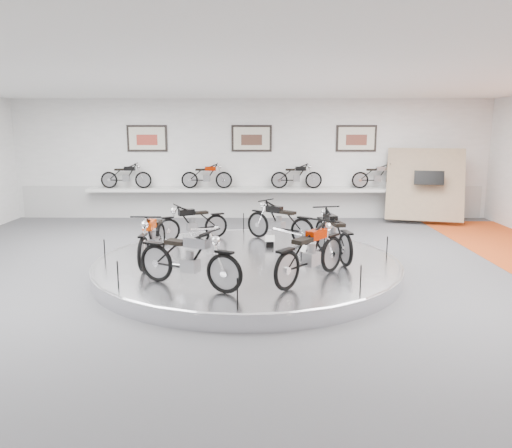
{
  "coord_description": "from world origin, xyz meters",
  "views": [
    {
      "loc": [
        0.23,
        -9.93,
        3.04
      ],
      "look_at": [
        0.18,
        0.6,
        1.01
      ],
      "focal_mm": 35.0,
      "sensor_mm": 36.0,
      "label": 1
    }
  ],
  "objects_px": {
    "bike_c": "(192,222)",
    "bike_d": "(152,237)",
    "display_platform": "(248,266)",
    "bike_e": "(189,258)",
    "bike_b": "(279,221)",
    "bike_a": "(333,233)",
    "shelf": "(252,190)",
    "bike_f": "(311,252)"
  },
  "relations": [
    {
      "from": "display_platform",
      "to": "bike_e",
      "type": "bearing_deg",
      "value": -117.4
    },
    {
      "from": "shelf",
      "to": "bike_b",
      "type": "xyz_separation_m",
      "value": [
        0.75,
        -4.67,
        -0.2
      ]
    },
    {
      "from": "display_platform",
      "to": "bike_f",
      "type": "distance_m",
      "value": 2.02
    },
    {
      "from": "bike_b",
      "to": "bike_f",
      "type": "relative_size",
      "value": 0.94
    },
    {
      "from": "shelf",
      "to": "bike_f",
      "type": "distance_m",
      "value": 7.97
    },
    {
      "from": "bike_c",
      "to": "bike_d",
      "type": "relative_size",
      "value": 0.88
    },
    {
      "from": "bike_a",
      "to": "bike_d",
      "type": "relative_size",
      "value": 1.01
    },
    {
      "from": "display_platform",
      "to": "bike_c",
      "type": "relative_size",
      "value": 4.08
    },
    {
      "from": "display_platform",
      "to": "bike_d",
      "type": "bearing_deg",
      "value": -174.27
    },
    {
      "from": "shelf",
      "to": "bike_a",
      "type": "distance_m",
      "value": 6.48
    },
    {
      "from": "bike_b",
      "to": "shelf",
      "type": "bearing_deg",
      "value": -41.57
    },
    {
      "from": "bike_a",
      "to": "bike_b",
      "type": "xyz_separation_m",
      "value": [
        -1.07,
        1.55,
        -0.03
      ]
    },
    {
      "from": "shelf",
      "to": "bike_b",
      "type": "bearing_deg",
      "value": -80.93
    },
    {
      "from": "bike_e",
      "to": "bike_a",
      "type": "bearing_deg",
      "value": 63.58
    },
    {
      "from": "display_platform",
      "to": "bike_b",
      "type": "bearing_deg",
      "value": 66.66
    },
    {
      "from": "shelf",
      "to": "bike_a",
      "type": "bearing_deg",
      "value": -73.69
    },
    {
      "from": "shelf",
      "to": "bike_e",
      "type": "xyz_separation_m",
      "value": [
        -0.97,
        -8.28,
        -0.17
      ]
    },
    {
      "from": "bike_e",
      "to": "shelf",
      "type": "bearing_deg",
      "value": 110.46
    },
    {
      "from": "bike_b",
      "to": "display_platform",
      "type": "bearing_deg",
      "value": 106.03
    },
    {
      "from": "bike_a",
      "to": "bike_c",
      "type": "bearing_deg",
      "value": 50.56
    },
    {
      "from": "bike_d",
      "to": "bike_a",
      "type": "bearing_deg",
      "value": 98.07
    },
    {
      "from": "bike_a",
      "to": "bike_f",
      "type": "xyz_separation_m",
      "value": [
        -0.64,
        -1.67,
        0.01
      ]
    },
    {
      "from": "bike_b",
      "to": "bike_d",
      "type": "bearing_deg",
      "value": 74.77
    },
    {
      "from": "bike_d",
      "to": "bike_e",
      "type": "height_order",
      "value": "bike_e"
    },
    {
      "from": "bike_a",
      "to": "bike_b",
      "type": "bearing_deg",
      "value": 22.28
    },
    {
      "from": "shelf",
      "to": "bike_c",
      "type": "bearing_deg",
      "value": -106.94
    },
    {
      "from": "display_platform",
      "to": "bike_e",
      "type": "xyz_separation_m",
      "value": [
        -0.97,
        -1.88,
        0.68
      ]
    },
    {
      "from": "bike_f",
      "to": "display_platform",
      "type": "bearing_deg",
      "value": 77.92
    },
    {
      "from": "bike_b",
      "to": "bike_c",
      "type": "relative_size",
      "value": 1.09
    },
    {
      "from": "shelf",
      "to": "bike_d",
      "type": "xyz_separation_m",
      "value": [
        -1.96,
        -6.6,
        -0.17
      ]
    },
    {
      "from": "display_platform",
      "to": "bike_f",
      "type": "xyz_separation_m",
      "value": [
        1.18,
        -1.48,
        0.69
      ]
    },
    {
      "from": "bike_c",
      "to": "bike_e",
      "type": "xyz_separation_m",
      "value": [
        0.42,
        -3.69,
        0.07
      ]
    },
    {
      "from": "shelf",
      "to": "bike_f",
      "type": "height_order",
      "value": "bike_f"
    },
    {
      "from": "bike_e",
      "to": "bike_f",
      "type": "height_order",
      "value": "bike_f"
    },
    {
      "from": "bike_c",
      "to": "bike_d",
      "type": "bearing_deg",
      "value": 47.19
    },
    {
      "from": "bike_c",
      "to": "bike_e",
      "type": "distance_m",
      "value": 3.72
    },
    {
      "from": "bike_d",
      "to": "bike_f",
      "type": "bearing_deg",
      "value": 70.07
    },
    {
      "from": "bike_a",
      "to": "bike_d",
      "type": "xyz_separation_m",
      "value": [
        -3.78,
        -0.38,
        -0.0
      ]
    },
    {
      "from": "bike_b",
      "to": "bike_e",
      "type": "xyz_separation_m",
      "value": [
        -1.72,
        -3.61,
        0.03
      ]
    },
    {
      "from": "display_platform",
      "to": "shelf",
      "type": "xyz_separation_m",
      "value": [
        0.0,
        6.4,
        0.85
      ]
    },
    {
      "from": "bike_d",
      "to": "bike_f",
      "type": "distance_m",
      "value": 3.39
    },
    {
      "from": "display_platform",
      "to": "bike_a",
      "type": "distance_m",
      "value": 1.95
    }
  ]
}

